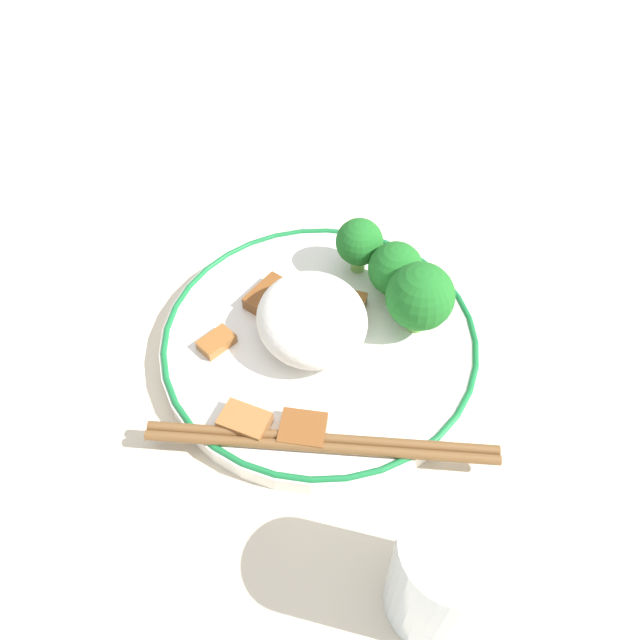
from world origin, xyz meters
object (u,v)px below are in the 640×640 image
broccoli_back_center (396,270)px  drinking_glass (444,575)px  plate (320,341)px  broccoli_back_left (420,297)px  broccoli_back_right (359,243)px  chopsticks (321,443)px

broccoli_back_center → drinking_glass: size_ratio=0.56×
broccoli_back_center → plate: bearing=107.0°
broccoli_back_left → broccoli_back_right: bearing=13.9°
broccoli_back_right → drinking_glass: bearing=168.1°
plate → broccoli_back_right: size_ratio=4.92×
plate → broccoli_back_left: 0.09m
plate → broccoli_back_left: size_ratio=4.01×
broccoli_back_left → broccoli_back_center: bearing=3.3°
plate → broccoli_back_center: bearing=-73.0°
broccoli_back_center → chopsticks: bearing=137.5°
plate → chopsticks: size_ratio=1.10×
broccoli_back_right → drinking_glass: drinking_glass is taller
broccoli_back_center → drinking_glass: bearing=162.4°
chopsticks → drinking_glass: size_ratio=2.46×
broccoli_back_center → broccoli_back_left: bearing=-176.7°
plate → broccoli_back_center: 0.09m
broccoli_back_center → drinking_glass: 0.24m
drinking_glass → plate: bearing=0.0°
broccoli_back_left → plate: bearing=77.3°
broccoli_back_center → chopsticks: (-0.12, 0.11, -0.03)m
chopsticks → drinking_glass: 0.12m
broccoli_back_left → broccoli_back_right: 0.08m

